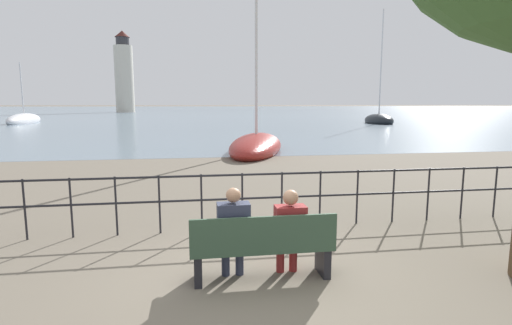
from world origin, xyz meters
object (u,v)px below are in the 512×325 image
sailboat_1 (24,120)px  harbor_lighthouse (124,75)px  seated_person_left (233,230)px  seated_person_right (290,229)px  sailboat_0 (256,145)px  sailboat_2 (379,120)px  park_bench (263,248)px

sailboat_1 → harbor_lighthouse: 58.14m
seated_person_left → sailboat_1: bearing=113.7°
seated_person_left → seated_person_right: seated_person_left is taller
seated_person_left → seated_person_right: size_ratio=1.04×
sailboat_0 → harbor_lighthouse: harbor_lighthouse is taller
sailboat_1 → sailboat_2: bearing=-10.3°
seated_person_right → harbor_lighthouse: harbor_lighthouse is taller
sailboat_1 → harbor_lighthouse: size_ratio=0.43×
seated_person_left → harbor_lighthouse: harbor_lighthouse is taller
sailboat_1 → seated_person_left: bearing=-66.6°
seated_person_right → sailboat_0: size_ratio=0.10×
park_bench → harbor_lighthouse: (-17.88, 102.89, 9.05)m
sailboat_2 → seated_person_left: bearing=-113.3°
seated_person_left → sailboat_2: size_ratio=0.09×
sailboat_1 → sailboat_2: (40.57, -7.14, 0.03)m
sailboat_1 → seated_person_right: bearing=-65.8°
harbor_lighthouse → park_bench: bearing=-80.1°
sailboat_2 → harbor_lighthouse: 75.50m
harbor_lighthouse → seated_person_left: bearing=-80.3°
park_bench → sailboat_0: 14.18m
sailboat_0 → seated_person_left: bearing=-84.7°
seated_person_left → sailboat_0: size_ratio=0.10×
park_bench → seated_person_right: bearing=12.1°
sailboat_1 → sailboat_2: 41.19m
sailboat_2 → harbor_lighthouse: bearing=125.6°
park_bench → sailboat_1: (-20.29, 45.52, -0.09)m
sailboat_1 → sailboat_2: sailboat_2 is taller
seated_person_right → sailboat_2: bearing=62.5°
park_bench → sailboat_0: sailboat_0 is taller
park_bench → harbor_lighthouse: 104.82m
seated_person_left → harbor_lighthouse: 104.66m
harbor_lighthouse → sailboat_0: bearing=-77.3°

